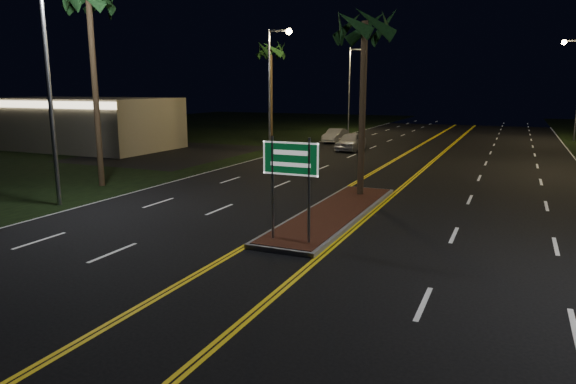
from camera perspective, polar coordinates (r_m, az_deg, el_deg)
The scene contains 14 objects.
ground at distance 13.56m, azimuth -4.52°, elevation -9.15°, with size 120.00×120.00×0.00m, color black.
grass_left at distance 51.29m, azimuth -21.08°, elevation 5.39°, with size 40.00×110.00×0.01m, color black.
median_island at distance 19.70m, azimuth 5.19°, elevation -2.32°, with size 2.25×10.25×0.17m.
highway_sign at distance 15.39m, azimuth 0.29°, elevation 2.64°, with size 1.80×0.08×3.20m.
commercial_building at distance 44.79m, azimuth -22.12°, elevation 7.11°, with size 15.00×8.12×4.00m.
streetlight_left_near at distance 22.56m, azimuth -24.54°, elevation 12.73°, with size 1.91×0.44×9.00m.
streetlight_left_mid at distance 38.91m, azimuth -1.57°, elevation 12.79°, with size 1.91×0.44×9.00m.
streetlight_left_far at distance 57.62m, azimuth 7.20°, elevation 12.28°, with size 1.91×0.44×9.00m.
streetlight_right_far at distance 53.34m, azimuth 29.34°, elevation 11.00°, with size 1.91×0.44×9.00m.
palm_median at distance 22.62m, azimuth 8.53°, elevation 17.73°, with size 2.40×2.40×8.30m.
palm_left_near at distance 26.96m, azimuth -21.28°, elevation 19.08°, with size 2.40×2.40×9.80m.
palm_left_far at distance 43.56m, azimuth -1.94°, elevation 15.40°, with size 2.40×2.40×8.80m.
car_near at distance 40.26m, azimuth 7.00°, elevation 5.77°, with size 2.10×4.90×1.63m, color #B9BAC0.
car_far at distance 46.12m, azimuth 5.29°, elevation 6.39°, with size 1.82×4.25×1.42m, color silver.
Camera 1 is at (6.09, -11.14, 4.77)m, focal length 32.00 mm.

